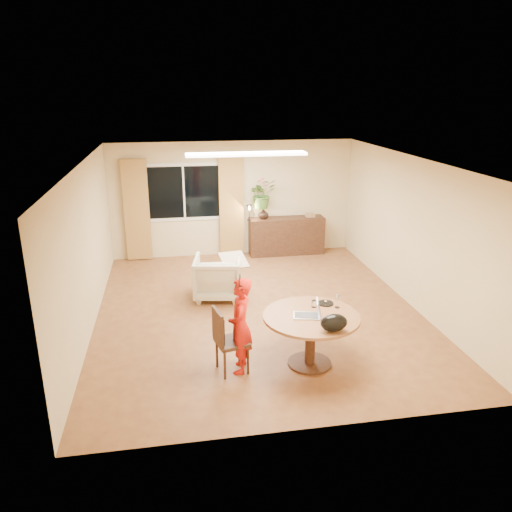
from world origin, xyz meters
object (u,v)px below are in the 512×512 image
Objects in this scene: dining_table at (311,326)px; armchair at (218,277)px; dining_chair at (232,340)px; sideboard at (286,236)px; child at (240,326)px.

armchair reaches higher than dining_table.
sideboard is at bearing 55.83° from dining_chair.
armchair is at bearing -128.80° from sideboard.
dining_chair is (-1.09, 0.02, -0.13)m from dining_table.
dining_chair is 5.23m from sideboard.
sideboard is at bearing -119.05° from armchair.
armchair is at bearing -167.62° from child.
dining_table is at bearing -99.35° from sideboard.
dining_chair is at bearing -111.30° from sideboard.
sideboard reaches higher than armchair.
dining_table is at bearing -13.99° from dining_chair.
child is 1.56× the size of armchair.
child is at bearing 178.66° from dining_table.
dining_chair is 0.54× the size of sideboard.
child is at bearing -12.22° from dining_chair.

